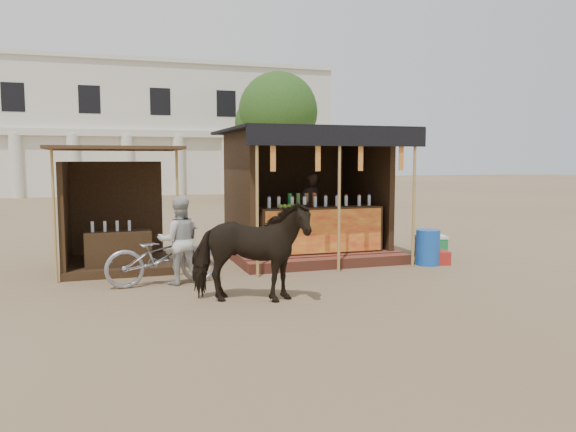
{
  "coord_description": "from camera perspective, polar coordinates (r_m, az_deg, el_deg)",
  "views": [
    {
      "loc": [
        -3.16,
        -8.21,
        2.13
      ],
      "look_at": [
        0.0,
        1.6,
        1.1
      ],
      "focal_mm": 35.0,
      "sensor_mm": 36.0,
      "label": 1
    }
  ],
  "objects": [
    {
      "name": "ground",
      "position": [
        9.05,
        3.14,
        -7.92
      ],
      "size": [
        120.0,
        120.0,
        0.0
      ],
      "primitive_type": "plane",
      "color": "#846B4C",
      "rests_on": "ground"
    },
    {
      "name": "main_stall",
      "position": [
        12.34,
        1.95,
        0.57
      ],
      "size": [
        3.6,
        3.61,
        2.78
      ],
      "color": "brown",
      "rests_on": "ground"
    },
    {
      "name": "secondary_stall",
      "position": [
        11.52,
        -17.79,
        -0.94
      ],
      "size": [
        2.4,
        2.4,
        2.38
      ],
      "color": "#382314",
      "rests_on": "ground"
    },
    {
      "name": "cow",
      "position": [
        8.39,
        -3.88,
        -3.64
      ],
      "size": [
        2.0,
        1.39,
        1.54
      ],
      "primitive_type": "imported",
      "rotation": [
        0.0,
        0.0,
        1.23
      ],
      "color": "black",
      "rests_on": "ground"
    },
    {
      "name": "motorbike",
      "position": [
        9.81,
        -12.61,
        -3.96
      ],
      "size": [
        1.99,
        0.89,
        1.01
      ],
      "primitive_type": "imported",
      "rotation": [
        0.0,
        0.0,
        1.69
      ],
      "color": "gray",
      "rests_on": "ground"
    },
    {
      "name": "bystander",
      "position": [
        9.8,
        -11.0,
        -2.45
      ],
      "size": [
        0.74,
        0.58,
        1.51
      ],
      "primitive_type": "imported",
      "rotation": [
        0.0,
        0.0,
        3.13
      ],
      "color": "#BCBBB5",
      "rests_on": "ground"
    },
    {
      "name": "blue_barrel",
      "position": [
        11.78,
        14.01,
        -3.1
      ],
      "size": [
        0.63,
        0.63,
        0.72
      ],
      "primitive_type": "cylinder",
      "rotation": [
        0.0,
        0.0,
        0.4
      ],
      "color": "#174EB2",
      "rests_on": "ground"
    },
    {
      "name": "red_crate",
      "position": [
        11.97,
        15.09,
        -4.08
      ],
      "size": [
        0.46,
        0.52,
        0.27
      ],
      "primitive_type": "cube",
      "rotation": [
        0.0,
        0.0,
        -0.25
      ],
      "color": "maroon",
      "rests_on": "ground"
    },
    {
      "name": "cooler",
      "position": [
        12.88,
        14.33,
        -2.94
      ],
      "size": [
        0.73,
        0.58,
        0.46
      ],
      "color": "#1C7E3A",
      "rests_on": "ground"
    },
    {
      "name": "background_building",
      "position": [
        38.21,
        -16.28,
        8.27
      ],
      "size": [
        26.0,
        7.45,
        8.18
      ],
      "color": "silver",
      "rests_on": "ground"
    },
    {
      "name": "tree",
      "position": [
        31.75,
        -1.42,
        10.24
      ],
      "size": [
        4.5,
        4.4,
        7.0
      ],
      "color": "#382314",
      "rests_on": "ground"
    }
  ]
}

